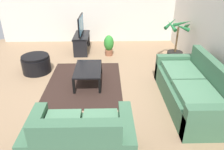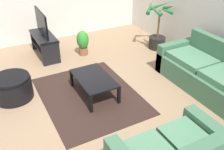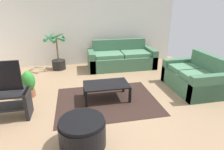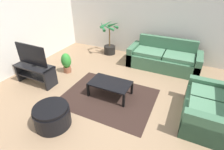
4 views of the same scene
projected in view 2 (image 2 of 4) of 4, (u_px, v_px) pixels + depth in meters
The scene contains 10 objects.
ground_plane at pixel (82, 95), 4.89m from camera, with size 6.60×6.60×0.00m, color #937556.
wall_back at pixel (210, 4), 5.42m from camera, with size 6.00×0.06×2.70m, color silver.
couch_main at pixel (211, 75), 4.93m from camera, with size 2.19×0.90×0.90m.
tv_stand at pixel (44, 43), 6.17m from camera, with size 1.10×0.45×0.53m.
tv at pixel (42, 23), 5.92m from camera, with size 0.98×0.10×0.59m.
coffee_table at pixel (94, 80), 4.74m from camera, with size 0.99×0.60×0.37m.
area_rug at pixel (90, 95), 4.87m from camera, with size 2.20×1.70×0.01m, color black.
potted_palm at pixel (158, 32), 6.53m from camera, with size 0.68×0.78×1.19m.
potted_plant_small at pixel (83, 42), 6.24m from camera, with size 0.30×0.30×0.62m.
ottoman at pixel (12, 88), 4.70m from camera, with size 0.71×0.71×0.44m.
Camera 2 is at (3.81, -1.39, 2.81)m, focal length 41.00 mm.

